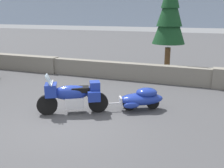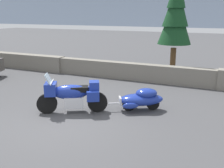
% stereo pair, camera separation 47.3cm
% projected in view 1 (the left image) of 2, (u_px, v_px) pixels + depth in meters
% --- Properties ---
extents(ground_plane, '(80.00, 80.00, 0.00)m').
position_uv_depth(ground_plane, '(67.00, 123.00, 7.88)').
color(ground_plane, '#424244').
extents(stone_guard_wall, '(24.00, 0.59, 0.89)m').
position_uv_depth(stone_guard_wall, '(121.00, 70.00, 13.03)').
color(stone_guard_wall, slate).
rests_on(stone_guard_wall, ground).
extents(touring_motorcycle, '(2.08, 1.41, 1.33)m').
position_uv_depth(touring_motorcycle, '(72.00, 95.00, 8.49)').
color(touring_motorcycle, black).
rests_on(touring_motorcycle, ground).
extents(car_shaped_trailer, '(2.10, 1.40, 0.76)m').
position_uv_depth(car_shaped_trailer, '(142.00, 98.00, 8.88)').
color(car_shaped_trailer, black).
rests_on(car_shaped_trailer, ground).
extents(pine_tree_tall, '(1.63, 1.63, 5.21)m').
position_uv_depth(pine_tree_tall, '(170.00, 12.00, 12.82)').
color(pine_tree_tall, brown).
rests_on(pine_tree_tall, ground).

